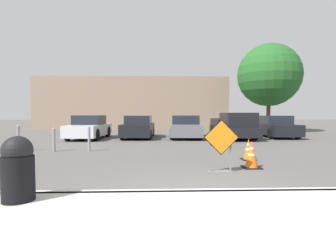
{
  "coord_description": "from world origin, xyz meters",
  "views": [
    {
      "loc": [
        -0.73,
        -4.83,
        1.59
      ],
      "look_at": [
        -0.07,
        13.65,
        0.67
      ],
      "focal_mm": 28.0,
      "sensor_mm": 36.0,
      "label": 1
    }
  ],
  "objects": [
    {
      "name": "traffic_cone_nearest",
      "position": [
        1.96,
        2.6,
        0.38
      ],
      "size": [
        0.51,
        0.51,
        0.78
      ],
      "color": "black",
      "rests_on": "ground_plane"
    },
    {
      "name": "curb_lip",
      "position": [
        0.0,
        0.0,
        0.07
      ],
      "size": [
        27.01,
        0.2,
        0.14
      ],
      "color": "beige",
      "rests_on": "ground_plane"
    },
    {
      "name": "ground_plane",
      "position": [
        0.0,
        10.0,
        0.0
      ],
      "size": [
        96.0,
        96.0,
        0.0
      ],
      "primitive_type": "plane",
      "color": "#565451"
    },
    {
      "name": "building_facade_backdrop",
      "position": [
        -3.38,
        23.07,
        2.57
      ],
      "size": [
        19.08,
        5.0,
        5.14
      ],
      "color": "gray",
      "rests_on": "ground_plane"
    },
    {
      "name": "parked_car_fourth",
      "position": [
        7.02,
        12.18,
        0.66
      ],
      "size": [
        2.01,
        4.14,
        1.42
      ],
      "rotation": [
        0.0,
        0.0,
        3.1
      ],
      "color": "black",
      "rests_on": "ground_plane"
    },
    {
      "name": "parked_car_third",
      "position": [
        0.98,
        11.95,
        0.67
      ],
      "size": [
        2.14,
        4.28,
        1.43
      ],
      "rotation": [
        0.0,
        0.0,
        3.08
      ],
      "color": "slate",
      "rests_on": "ground_plane"
    },
    {
      "name": "street_tree_behind_lot",
      "position": [
        8.47,
        16.81,
        4.74
      ],
      "size": [
        5.17,
        5.17,
        7.33
      ],
      "color": "#513823",
      "rests_on": "ground_plane"
    },
    {
      "name": "pickup_truck",
      "position": [
        4.0,
        11.48,
        0.73
      ],
      "size": [
        2.01,
        5.25,
        1.61
      ],
      "rotation": [
        0.0,
        0.0,
        3.15
      ],
      "color": "black",
      "rests_on": "ground_plane"
    },
    {
      "name": "traffic_cone_second",
      "position": [
        2.31,
        3.89,
        0.35
      ],
      "size": [
        0.45,
        0.45,
        0.72
      ],
      "color": "black",
      "rests_on": "ground_plane"
    },
    {
      "name": "trash_bin",
      "position": [
        -3.06,
        -0.48,
        0.68
      ],
      "size": [
        0.51,
        0.51,
        1.08
      ],
      "color": "black",
      "rests_on": "sidewalk_strip"
    },
    {
      "name": "bollard_third",
      "position": [
        -6.51,
        6.12,
        0.58
      ],
      "size": [
        0.12,
        0.12,
        1.1
      ],
      "color": "gray",
      "rests_on": "ground_plane"
    },
    {
      "name": "parked_car_second",
      "position": [
        -2.04,
        12.06,
        0.66
      ],
      "size": [
        2.01,
        4.14,
        1.43
      ],
      "rotation": [
        0.0,
        0.0,
        3.09
      ],
      "color": "black",
      "rests_on": "ground_plane"
    },
    {
      "name": "parked_car_nearest",
      "position": [
        -5.06,
        11.59,
        0.68
      ],
      "size": [
        2.08,
        4.2,
        1.45
      ],
      "rotation": [
        0.0,
        0.0,
        3.08
      ],
      "color": "silver",
      "rests_on": "ground_plane"
    },
    {
      "name": "bollard_second",
      "position": [
        -5.07,
        6.12,
        0.52
      ],
      "size": [
        0.12,
        0.12,
        0.98
      ],
      "color": "gray",
      "rests_on": "ground_plane"
    },
    {
      "name": "sidewalk_strip",
      "position": [
        0.0,
        -1.23,
        0.07
      ],
      "size": [
        27.01,
        2.46,
        0.14
      ],
      "color": "beige",
      "rests_on": "ground_plane"
    },
    {
      "name": "bollard_nearest",
      "position": [
        -3.63,
        6.12,
        0.55
      ],
      "size": [
        0.12,
        0.12,
        1.04
      ],
      "color": "gray",
      "rests_on": "ground_plane"
    },
    {
      "name": "road_closed_sign",
      "position": [
        0.93,
        2.06,
        0.79
      ],
      "size": [
        0.95,
        0.2,
        1.42
      ],
      "color": "black",
      "rests_on": "ground_plane"
    }
  ]
}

